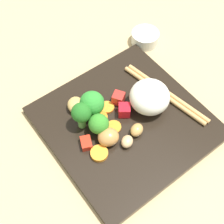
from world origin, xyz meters
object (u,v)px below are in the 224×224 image
Objects in this scene: square_plate at (125,122)px; broccoli_floret_2 at (81,113)px; carrot_slice_1 at (107,107)px; sauce_cup at (145,38)px; rice_mound at (150,98)px; chopstick_pair at (166,94)px.

broccoli_floret_2 reaches higher than square_plate.
carrot_slice_1 reaches higher than square_plate.
rice_mound is at bearing -127.45° from sauce_cup.
broccoli_floret_2 is at bearing 161.63° from rice_mound.
chopstick_pair is (11.16, -4.56, 0.21)cm from carrot_slice_1.
rice_mound is 8.54cm from carrot_slice_1.
rice_mound is at bearing -18.37° from broccoli_floret_2.
broccoli_floret_2 is at bearing -177.04° from carrot_slice_1.
broccoli_floret_2 reaches higher than sauce_cup.
square_plate is at bearing 78.01° from chopstick_pair.
chopstick_pair is 16.81cm from sauce_cup.
rice_mound and broccoli_floret_2 have the same top height.
chopstick_pair is at bearing -22.25° from carrot_slice_1.
square_plate is at bearing 178.13° from rice_mound.
carrot_slice_1 is 12.05cm from chopstick_pair.
rice_mound reaches higher than chopstick_pair.
chopstick_pair reaches higher than square_plate.
chopstick_pair is at bearing -14.10° from broccoli_floret_2.
carrot_slice_1 is at bearing 57.29° from chopstick_pair.
sauce_cup reaches higher than carrot_slice_1.
sauce_cup is (18.33, 10.62, -0.36)cm from carrot_slice_1.
rice_mound is 5.05cm from chopstick_pair.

